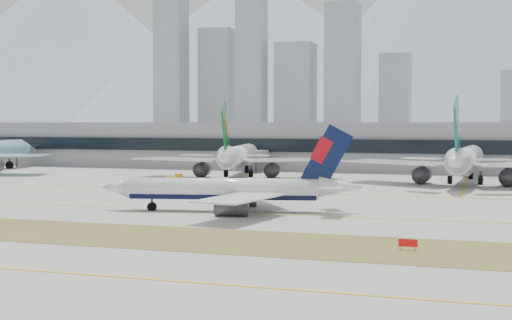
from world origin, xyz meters
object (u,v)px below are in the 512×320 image
(widebody_eva, at_px, (238,157))
(terminal, at_px, (345,145))
(taxiing_airliner, at_px, (232,190))
(widebody_cathay, at_px, (465,161))

(widebody_eva, xyz_separation_m, terminal, (20.48, 47.42, 2.10))
(widebody_eva, bearing_deg, terminal, -33.95)
(taxiing_airliner, relative_size, widebody_cathay, 0.74)
(taxiing_airliner, bearing_deg, terminal, -100.35)
(widebody_cathay, relative_size, terminal, 0.21)
(widebody_eva, relative_size, terminal, 0.20)
(widebody_eva, height_order, widebody_cathay, widebody_cathay)
(widebody_eva, distance_m, terminal, 51.70)
(widebody_cathay, xyz_separation_m, terminal, (-39.08, 52.25, 1.93))
(taxiing_airliner, xyz_separation_m, widebody_cathay, (35.74, 66.31, 2.00))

